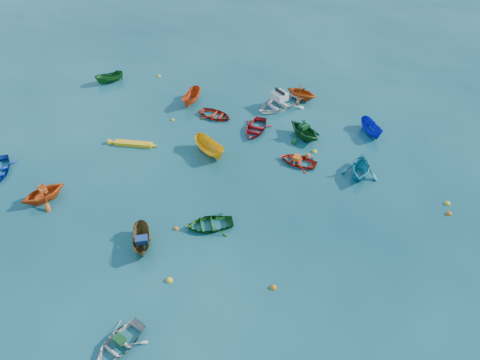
% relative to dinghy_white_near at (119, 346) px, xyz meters
% --- Properties ---
extents(ground, '(160.00, 160.00, 0.00)m').
position_rel_dinghy_white_near_xyz_m(ground, '(1.89, 8.41, 0.00)').
color(ground, '#093B44').
rests_on(ground, ground).
extents(dinghy_white_near, '(2.91, 3.44, 0.61)m').
position_rel_dinghy_white_near_xyz_m(dinghy_white_near, '(0.00, 0.00, 0.00)').
color(dinghy_white_near, beige).
rests_on(dinghy_white_near, ground).
extents(sampan_brown_mid, '(2.30, 3.00, 1.10)m').
position_rel_dinghy_white_near_xyz_m(sampan_brown_mid, '(-1.90, 6.26, 0.00)').
color(sampan_brown_mid, brown).
rests_on(sampan_brown_mid, ground).
extents(dinghy_orange_w, '(3.69, 3.82, 1.54)m').
position_rel_dinghy_white_near_xyz_m(dinghy_orange_w, '(-9.99, 7.81, 0.00)').
color(dinghy_orange_w, '#E05415').
rests_on(dinghy_orange_w, ground).
extents(sampan_yellow_mid, '(3.40, 2.80, 1.26)m').
position_rel_dinghy_white_near_xyz_m(sampan_yellow_mid, '(-1.35, 16.01, 0.00)').
color(sampan_yellow_mid, '#FAB016').
rests_on(sampan_yellow_mid, ground).
extents(dinghy_green_e, '(3.65, 3.29, 0.62)m').
position_rel_dinghy_white_near_xyz_m(dinghy_green_e, '(1.30, 9.01, 0.00)').
color(dinghy_green_e, '#145619').
rests_on(dinghy_green_e, ground).
extents(dinghy_cyan_se, '(2.75, 3.15, 1.61)m').
position_rel_dinghy_white_near_xyz_m(dinghy_cyan_se, '(9.60, 17.11, 0.00)').
color(dinghy_cyan_se, teal).
rests_on(dinghy_cyan_se, ground).
extents(dinghy_red_nw, '(3.15, 2.51, 0.58)m').
position_rel_dinghy_white_near_xyz_m(dinghy_red_nw, '(-2.70, 20.77, 0.00)').
color(dinghy_red_nw, '#AA210E').
rests_on(dinghy_red_nw, ground).
extents(sampan_orange_n, '(1.13, 2.92, 1.13)m').
position_rel_dinghy_white_near_xyz_m(sampan_orange_n, '(-5.43, 22.23, 0.00)').
color(sampan_orange_n, '#CC4413').
rests_on(sampan_orange_n, ground).
extents(dinghy_green_n, '(4.11, 4.01, 1.64)m').
position_rel_dinghy_white_near_xyz_m(dinghy_green_n, '(4.87, 20.24, 0.00)').
color(dinghy_green_n, '#13511F').
rests_on(dinghy_green_n, ground).
extents(dinghy_red_ne, '(2.96, 2.26, 0.57)m').
position_rel_dinghy_white_near_xyz_m(dinghy_red_ne, '(5.14, 17.02, 0.00)').
color(dinghy_red_ne, red).
rests_on(dinghy_red_ne, ground).
extents(sampan_blue_far, '(2.39, 2.83, 1.05)m').
position_rel_dinghy_white_near_xyz_m(sampan_blue_far, '(9.77, 22.47, 0.00)').
color(sampan_blue_far, '#0E18BA').
rests_on(sampan_blue_far, ground).
extents(dinghy_red_far, '(2.24, 3.14, 0.65)m').
position_rel_dinghy_white_near_xyz_m(dinghy_red_far, '(1.01, 19.91, 0.00)').
color(dinghy_red_far, '#9F0D13').
rests_on(dinghy_red_far, ground).
extents(dinghy_orange_far, '(3.25, 2.96, 1.46)m').
position_rel_dinghy_white_near_xyz_m(dinghy_orange_far, '(3.40, 25.85, 0.00)').
color(dinghy_orange_far, '#C94F12').
rests_on(dinghy_orange_far, ground).
extents(sampan_green_far, '(2.56, 2.58, 1.02)m').
position_rel_dinghy_white_near_xyz_m(sampan_green_far, '(-13.92, 23.07, 0.00)').
color(sampan_green_far, '#135519').
rests_on(sampan_green_far, ground).
extents(kayak_yellow, '(3.66, 1.19, 0.36)m').
position_rel_dinghy_white_near_xyz_m(kayak_yellow, '(-7.31, 15.12, 0.00)').
color(kayak_yellow, yellow).
rests_on(kayak_yellow, ground).
extents(motorboat_white, '(5.04, 5.34, 1.50)m').
position_rel_dinghy_white_near_xyz_m(motorboat_white, '(1.89, 23.98, 0.00)').
color(motorboat_white, silver).
rests_on(motorboat_white, ground).
extents(tarp_green_a, '(0.69, 0.60, 0.28)m').
position_rel_dinghy_white_near_xyz_m(tarp_green_a, '(0.03, 0.10, 0.45)').
color(tarp_green_a, '#134D21').
rests_on(tarp_green_a, dinghy_white_near).
extents(tarp_blue_a, '(0.86, 0.79, 0.33)m').
position_rel_dinghy_white_near_xyz_m(tarp_blue_a, '(-1.83, 6.13, 0.72)').
color(tarp_blue_a, navy).
rests_on(tarp_blue_a, sampan_brown_mid).
extents(tarp_orange_a, '(0.78, 0.73, 0.30)m').
position_rel_dinghy_white_near_xyz_m(tarp_orange_a, '(-9.96, 7.86, 0.92)').
color(tarp_orange_a, '#D55015').
rests_on(tarp_orange_a, dinghy_orange_w).
extents(tarp_green_b, '(0.80, 0.83, 0.32)m').
position_rel_dinghy_white_near_xyz_m(tarp_green_b, '(4.79, 20.30, 0.98)').
color(tarp_green_b, '#11441E').
rests_on(tarp_green_b, dinghy_green_n).
extents(tarp_orange_b, '(0.52, 0.64, 0.29)m').
position_rel_dinghy_white_near_xyz_m(tarp_orange_b, '(5.04, 17.03, 0.43)').
color(tarp_orange_b, orange).
rests_on(tarp_orange_b, dinghy_red_ne).
extents(buoy_ye_a, '(0.38, 0.38, 0.38)m').
position_rel_dinghy_white_near_xyz_m(buoy_ye_a, '(0.69, 4.41, 0.00)').
color(buoy_ye_a, yellow).
rests_on(buoy_ye_a, ground).
extents(buoy_or_b, '(0.36, 0.36, 0.36)m').
position_rel_dinghy_white_near_xyz_m(buoy_or_b, '(6.37, 5.80, 0.00)').
color(buoy_or_b, orange).
rests_on(buoy_or_b, ground).
extents(buoy_ye_b, '(0.30, 0.30, 0.30)m').
position_rel_dinghy_white_near_xyz_m(buoy_ye_b, '(-5.86, 19.19, 0.00)').
color(buoy_ye_b, yellow).
rests_on(buoy_ye_b, ground).
extents(buoy_or_c, '(0.31, 0.31, 0.31)m').
position_rel_dinghy_white_near_xyz_m(buoy_or_c, '(-0.58, 8.16, 0.00)').
color(buoy_or_c, orange).
rests_on(buoy_or_c, ground).
extents(buoy_ye_c, '(0.35, 0.35, 0.35)m').
position_rel_dinghy_white_near_xyz_m(buoy_ye_c, '(6.06, 18.71, 0.00)').
color(buoy_ye_c, yellow).
rests_on(buoy_ye_c, ground).
extents(buoy_or_d, '(0.36, 0.36, 0.36)m').
position_rel_dinghy_white_near_xyz_m(buoy_or_d, '(15.65, 14.95, 0.00)').
color(buoy_or_d, '#DA640B').
rests_on(buoy_or_d, ground).
extents(buoy_ye_d, '(0.34, 0.34, 0.34)m').
position_rel_dinghy_white_near_xyz_m(buoy_ye_d, '(-10.16, 25.47, 0.00)').
color(buoy_ye_d, yellow).
rests_on(buoy_ye_d, ground).
extents(buoy_or_e, '(0.37, 0.37, 0.37)m').
position_rel_dinghy_white_near_xyz_m(buoy_or_e, '(5.68, 18.08, 0.00)').
color(buoy_or_e, orange).
rests_on(buoy_or_e, ground).
extents(buoy_ye_e, '(0.37, 0.37, 0.37)m').
position_rel_dinghy_white_near_xyz_m(buoy_ye_e, '(15.56, 15.92, 0.00)').
color(buoy_ye_e, yellow).
rests_on(buoy_ye_e, ground).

